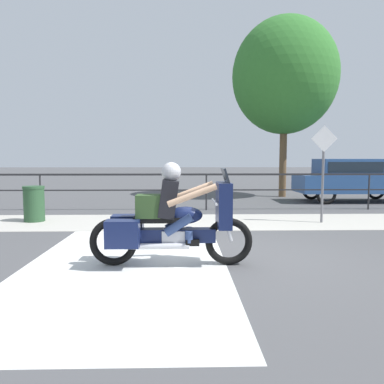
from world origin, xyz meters
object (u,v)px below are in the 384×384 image
trash_bin (34,204)px  tree_behind_sign (285,76)px  street_sign (323,163)px  motorcycle (170,220)px  parked_car (351,177)px

trash_bin → tree_behind_sign: tree_behind_sign is taller
trash_bin → street_sign: (7.24, -0.36, 1.03)m
street_sign → tree_behind_sign: tree_behind_sign is taller
motorcycle → street_sign: (3.65, 3.61, 0.80)m
motorcycle → parked_car: bearing=53.6°
motorcycle → parked_car: 10.28m
parked_car → tree_behind_sign: size_ratio=0.56×
parked_car → trash_bin: size_ratio=4.53×
street_sign → tree_behind_sign: bearing=83.7°
motorcycle → tree_behind_sign: 11.68m
parked_car → tree_behind_sign: 4.89m
trash_bin → street_sign: 7.32m
motorcycle → trash_bin: 5.36m
parked_car → trash_bin: 10.77m
parked_car → street_sign: street_sign is taller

